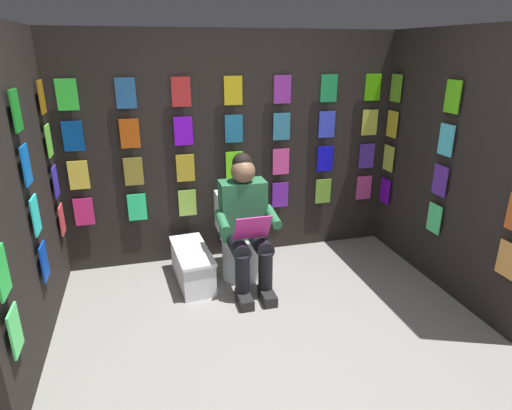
% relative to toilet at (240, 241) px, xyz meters
% --- Properties ---
extents(ground_plane, '(30.00, 30.00, 0.00)m').
position_rel_toilet_xyz_m(ground_plane, '(-0.04, 1.58, -0.33)').
color(ground_plane, gray).
extents(display_wall_back, '(3.35, 0.14, 2.20)m').
position_rel_toilet_xyz_m(display_wall_back, '(-0.04, -0.48, 0.77)').
color(display_wall_back, black).
rests_on(display_wall_back, ground).
extents(display_wall_left, '(0.14, 2.02, 2.20)m').
position_rel_toilet_xyz_m(display_wall_left, '(-1.72, 0.58, 0.77)').
color(display_wall_left, black).
rests_on(display_wall_left, ground).
extents(display_wall_right, '(0.14, 2.02, 2.20)m').
position_rel_toilet_xyz_m(display_wall_right, '(1.64, 0.58, 0.77)').
color(display_wall_right, black).
rests_on(display_wall_right, ground).
extents(toilet, '(0.41, 0.56, 0.77)m').
position_rel_toilet_xyz_m(toilet, '(0.00, 0.00, 0.00)').
color(toilet, white).
rests_on(toilet, ground).
extents(person_reading, '(0.53, 0.68, 1.19)m').
position_rel_toilet_xyz_m(person_reading, '(-0.00, 0.23, 0.27)').
color(person_reading, '#286B42').
rests_on(person_reading, ground).
extents(comic_longbox_near, '(0.35, 0.73, 0.33)m').
position_rel_toilet_xyz_m(comic_longbox_near, '(0.46, 0.06, -0.16)').
color(comic_longbox_near, silver).
rests_on(comic_longbox_near, ground).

